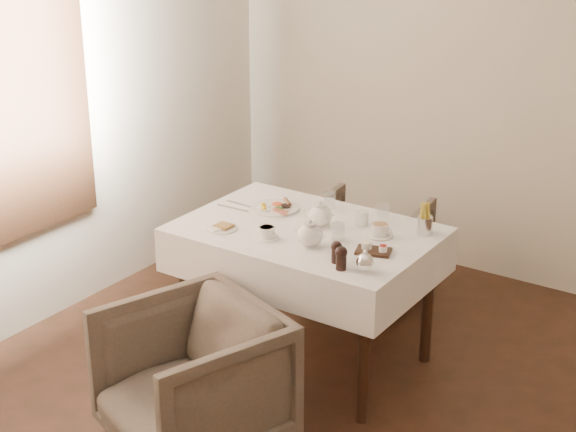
% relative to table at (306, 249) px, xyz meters
% --- Properties ---
extents(table, '(1.28, 0.88, 0.75)m').
position_rel_table_xyz_m(table, '(0.00, 0.00, 0.00)').
color(table, black).
rests_on(table, ground).
extents(armchair_near, '(0.91, 0.92, 0.66)m').
position_rel_table_xyz_m(armchair_near, '(-0.01, -0.91, -0.31)').
color(armchair_near, '#4E4539').
rests_on(armchair_near, ground).
extents(armchair_far, '(0.73, 0.75, 0.61)m').
position_rel_table_xyz_m(armchair_far, '(-0.11, 0.86, -0.33)').
color(armchair_far, '#4E4539').
rests_on(armchair_far, ground).
extents(breakfast_plate, '(0.27, 0.27, 0.03)m').
position_rel_table_xyz_m(breakfast_plate, '(-0.29, 0.14, 0.13)').
color(breakfast_plate, white).
rests_on(breakfast_plate, table).
extents(side_plate, '(0.18, 0.17, 0.02)m').
position_rel_table_xyz_m(side_plate, '(-0.36, -0.25, 0.12)').
color(side_plate, white).
rests_on(side_plate, table).
extents(teapot_centre, '(0.20, 0.17, 0.14)m').
position_rel_table_xyz_m(teapot_centre, '(0.04, 0.06, 0.19)').
color(teapot_centre, white).
rests_on(teapot_centre, table).
extents(teapot_front, '(0.18, 0.14, 0.14)m').
position_rel_table_xyz_m(teapot_front, '(0.13, -0.18, 0.19)').
color(teapot_front, white).
rests_on(teapot_front, table).
extents(creamer, '(0.08, 0.08, 0.08)m').
position_rel_table_xyz_m(creamer, '(0.21, 0.19, 0.16)').
color(creamer, white).
rests_on(creamer, table).
extents(teacup_near, '(0.12, 0.12, 0.06)m').
position_rel_table_xyz_m(teacup_near, '(-0.10, -0.22, 0.14)').
color(teacup_near, white).
rests_on(teacup_near, table).
extents(teacup_far, '(0.14, 0.14, 0.07)m').
position_rel_table_xyz_m(teacup_far, '(0.36, 0.12, 0.15)').
color(teacup_far, white).
rests_on(teacup_far, table).
extents(glass_left, '(0.08, 0.08, 0.09)m').
position_rel_table_xyz_m(glass_left, '(-0.06, 0.32, 0.16)').
color(glass_left, silver).
rests_on(glass_left, table).
extents(glass_mid, '(0.09, 0.09, 0.09)m').
position_rel_table_xyz_m(glass_mid, '(0.21, -0.04, 0.16)').
color(glass_mid, silver).
rests_on(glass_mid, table).
extents(glass_right, '(0.08, 0.08, 0.10)m').
position_rel_table_xyz_m(glass_right, '(0.29, 0.27, 0.17)').
color(glass_right, silver).
rests_on(glass_right, table).
extents(condiment_board, '(0.19, 0.16, 0.04)m').
position_rel_table_xyz_m(condiment_board, '(0.43, -0.08, 0.13)').
color(condiment_board, black).
rests_on(condiment_board, table).
extents(pepper_mill_left, '(0.06, 0.06, 0.11)m').
position_rel_table_xyz_m(pepper_mill_left, '(0.34, -0.28, 0.17)').
color(pepper_mill_left, black).
rests_on(pepper_mill_left, table).
extents(pepper_mill_right, '(0.07, 0.07, 0.12)m').
position_rel_table_xyz_m(pepper_mill_right, '(0.40, -0.33, 0.17)').
color(pepper_mill_right, black).
rests_on(pepper_mill_right, table).
extents(silver_pot, '(0.11, 0.10, 0.11)m').
position_rel_table_xyz_m(silver_pot, '(0.50, -0.29, 0.17)').
color(silver_pot, white).
rests_on(silver_pot, table).
extents(fries_cup, '(0.08, 0.08, 0.17)m').
position_rel_table_xyz_m(fries_cup, '(0.53, 0.27, 0.19)').
color(fries_cup, silver).
rests_on(fries_cup, table).
extents(cutlery_fork, '(0.19, 0.02, 0.00)m').
position_rel_table_xyz_m(cutlery_fork, '(-0.48, 0.09, 0.12)').
color(cutlery_fork, silver).
rests_on(cutlery_fork, table).
extents(cutlery_knife, '(0.20, 0.03, 0.00)m').
position_rel_table_xyz_m(cutlery_knife, '(-0.48, 0.02, 0.12)').
color(cutlery_knife, silver).
rests_on(cutlery_knife, table).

